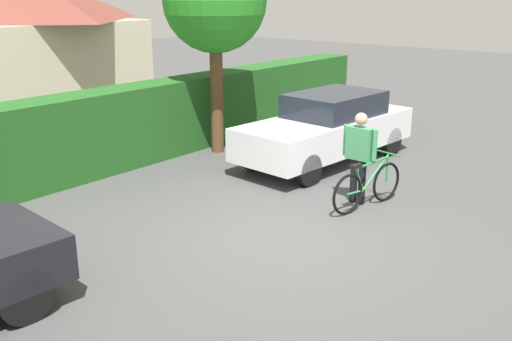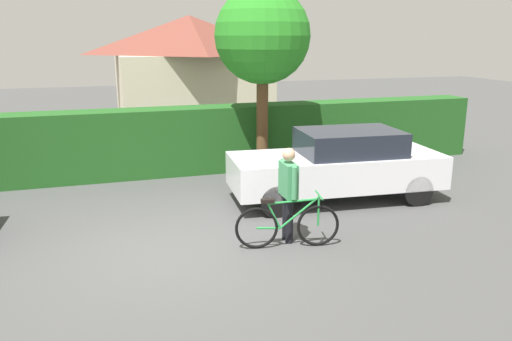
{
  "view_description": "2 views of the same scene",
  "coord_description": "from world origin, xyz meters",
  "px_view_note": "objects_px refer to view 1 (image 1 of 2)",
  "views": [
    {
      "loc": [
        -6.66,
        -4.96,
        3.68
      ],
      "look_at": [
        0.53,
        0.93,
        0.74
      ],
      "focal_mm": 40.44,
      "sensor_mm": 36.0,
      "label": 1
    },
    {
      "loc": [
        -0.98,
        -7.91,
        3.44
      ],
      "look_at": [
        1.7,
        0.62,
        1.08
      ],
      "focal_mm": 35.83,
      "sensor_mm": 36.0,
      "label": 2
    }
  ],
  "objects_px": {
    "person_rider": "(359,151)",
    "parked_car_far": "(328,127)",
    "tree_kerbside": "(215,2)",
    "bicycle": "(368,186)"
  },
  "relations": [
    {
      "from": "person_rider",
      "to": "parked_car_far",
      "type": "bearing_deg",
      "value": 44.52
    },
    {
      "from": "bicycle",
      "to": "tree_kerbside",
      "type": "height_order",
      "value": "tree_kerbside"
    },
    {
      "from": "parked_car_far",
      "to": "bicycle",
      "type": "distance_m",
      "value": 2.89
    },
    {
      "from": "person_rider",
      "to": "tree_kerbside",
      "type": "bearing_deg",
      "value": 77.58
    },
    {
      "from": "tree_kerbside",
      "to": "parked_car_far",
      "type": "bearing_deg",
      "value": -69.52
    },
    {
      "from": "bicycle",
      "to": "parked_car_far",
      "type": "bearing_deg",
      "value": 46.74
    },
    {
      "from": "bicycle",
      "to": "tree_kerbside",
      "type": "bearing_deg",
      "value": 77.07
    },
    {
      "from": "bicycle",
      "to": "person_rider",
      "type": "xyz_separation_m",
      "value": [
        0.1,
        0.25,
        0.57
      ]
    },
    {
      "from": "parked_car_far",
      "to": "tree_kerbside",
      "type": "distance_m",
      "value": 3.71
    },
    {
      "from": "person_rider",
      "to": "tree_kerbside",
      "type": "xyz_separation_m",
      "value": [
        0.94,
        4.29,
        2.45
      ]
    }
  ]
}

